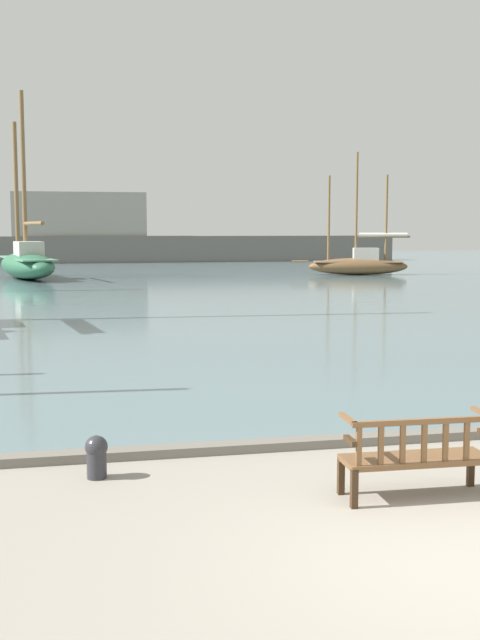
{
  "coord_description": "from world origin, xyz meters",
  "views": [
    {
      "loc": [
        -3.36,
        -6.14,
        2.92
      ],
      "look_at": [
        0.15,
        10.0,
        1.0
      ],
      "focal_mm": 45.0,
      "sensor_mm": 36.0,
      "label": 1
    }
  ],
  "objects": [
    {
      "name": "sailboat_centre_channel",
      "position": [
        -5.46,
        39.61,
        1.01
      ],
      "size": [
        4.34,
        8.89,
        10.19
      ],
      "color": "#2D6647",
      "rests_on": "harbor_water"
    },
    {
      "name": "far_breakwater",
      "position": [
        -0.49,
        59.1,
        1.73
      ],
      "size": [
        47.63,
        2.4,
        5.65
      ],
      "color": "#66605B",
      "rests_on": "ground"
    },
    {
      "name": "harbor_water",
      "position": [
        0.0,
        44.0,
        0.04
      ],
      "size": [
        100.0,
        80.0,
        0.08
      ],
      "primitive_type": "cube",
      "color": "slate",
      "rests_on": "ground"
    },
    {
      "name": "park_bench",
      "position": [
        0.29,
        1.68,
        0.47
      ],
      "size": [
        1.61,
        0.57,
        0.92
      ],
      "color": "#3D2A19",
      "rests_on": "ground"
    },
    {
      "name": "quay_edge_kerb",
      "position": [
        0.0,
        3.85,
        0.06
      ],
      "size": [
        40.0,
        0.3,
        0.12
      ],
      "primitive_type": "cube",
      "color": "slate",
      "rests_on": "ground"
    },
    {
      "name": "sailboat_outer_port",
      "position": [
        13.69,
        38.98,
        0.8
      ],
      "size": [
        6.9,
        2.76,
        7.2
      ],
      "color": "brown",
      "rests_on": "harbor_water"
    },
    {
      "name": "ground_plane",
      "position": [
        0.0,
        0.0,
        0.0
      ],
      "size": [
        160.0,
        160.0,
        0.0
      ],
      "primitive_type": "plane",
      "color": "gray"
    },
    {
      "name": "mooring_bollard",
      "position": [
        -3.06,
        3.11,
        0.28
      ],
      "size": [
        0.27,
        0.27,
        0.51
      ],
      "color": "#2D2D33",
      "rests_on": "ground"
    }
  ]
}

